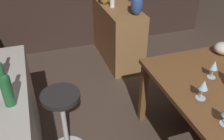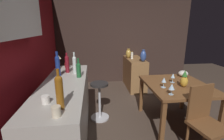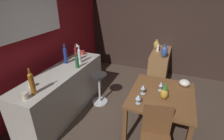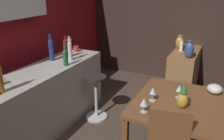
% 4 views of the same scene
% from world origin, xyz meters
% --- Properties ---
extents(ground_plane, '(9.00, 9.00, 0.00)m').
position_xyz_m(ground_plane, '(0.00, 0.00, 0.00)').
color(ground_plane, '#47382D').
extents(wall_kitchen_back, '(5.20, 0.33, 2.60)m').
position_xyz_m(wall_kitchen_back, '(-0.06, 2.08, 1.41)').
color(wall_kitchen_back, maroon).
rests_on(wall_kitchen_back, ground_plane).
extents(wall_side_right, '(0.10, 4.40, 2.60)m').
position_xyz_m(wall_side_right, '(2.55, 0.30, 1.30)').
color(wall_side_right, '#33231E').
rests_on(wall_side_right, ground_plane).
extents(dining_table, '(1.12, 0.99, 0.74)m').
position_xyz_m(dining_table, '(0.10, -0.37, 0.65)').
color(dining_table, brown).
rests_on(dining_table, ground_plane).
extents(kitchen_counter, '(2.10, 0.60, 0.90)m').
position_xyz_m(kitchen_counter, '(-0.07, 1.43, 0.45)').
color(kitchen_counter, '#B2ADA3').
rests_on(kitchen_counter, ground_plane).
extents(sideboard_cabinet, '(1.10, 0.44, 0.82)m').
position_xyz_m(sideboard_cabinet, '(1.95, -0.13, 0.41)').
color(sideboard_cabinet, olive).
rests_on(sideboard_cabinet, ground_plane).
extents(chair_near_window, '(0.47, 0.47, 0.94)m').
position_xyz_m(chair_near_window, '(-0.59, -0.41, 0.51)').
color(chair_near_window, brown).
rests_on(chair_near_window, ground_plane).
extents(bar_stool, '(0.34, 0.34, 0.70)m').
position_xyz_m(bar_stool, '(0.43, 0.91, 0.37)').
color(bar_stool, '#262323').
rests_on(bar_stool, ground_plane).
extents(wine_glass_left, '(0.08, 0.08, 0.16)m').
position_xyz_m(wine_glass_left, '(-0.01, -0.08, 0.86)').
color(wine_glass_left, silver).
rests_on(wine_glass_left, dining_table).
extents(wine_glass_right, '(0.07, 0.07, 0.16)m').
position_xyz_m(wine_glass_right, '(0.19, -0.34, 0.85)').
color(wine_glass_right, silver).
rests_on(wine_glass_right, dining_table).
extents(wine_glass_center, '(0.08, 0.08, 0.16)m').
position_xyz_m(wine_glass_center, '(-0.29, -0.08, 0.85)').
color(wine_glass_center, silver).
rests_on(wine_glass_center, dining_table).
extents(pineapple_centerpiece, '(0.12, 0.12, 0.27)m').
position_xyz_m(pineapple_centerpiece, '(-0.02, -0.41, 0.86)').
color(pineapple_centerpiece, gold).
rests_on(pineapple_centerpiece, dining_table).
extents(fruit_bowl, '(0.18, 0.18, 0.11)m').
position_xyz_m(fruit_bowl, '(0.50, -0.70, 0.80)').
color(fruit_bowl, beige).
rests_on(fruit_bowl, dining_table).
extents(wine_bottle_clear, '(0.06, 0.06, 0.36)m').
position_xyz_m(wine_bottle_clear, '(0.40, 1.31, 1.06)').
color(wine_bottle_clear, silver).
rests_on(wine_bottle_clear, kitchen_counter).
extents(wine_bottle_ruby, '(0.07, 0.07, 0.34)m').
position_xyz_m(wine_bottle_ruby, '(0.47, 1.44, 1.06)').
color(wine_bottle_ruby, maroon).
rests_on(wine_bottle_ruby, kitchen_counter).
extents(wine_bottle_amber, '(0.07, 0.07, 0.40)m').
position_xyz_m(wine_bottle_amber, '(-0.83, 1.32, 1.08)').
color(wine_bottle_amber, '#8C5114').
rests_on(wine_bottle_amber, kitchen_counter).
extents(wine_bottle_cobalt, '(0.07, 0.07, 0.40)m').
position_xyz_m(wine_bottle_cobalt, '(0.27, 1.56, 1.08)').
color(wine_bottle_cobalt, navy).
rests_on(wine_bottle_cobalt, kitchen_counter).
extents(wine_bottle_green, '(0.07, 0.07, 0.30)m').
position_xyz_m(wine_bottle_green, '(0.17, 1.23, 1.03)').
color(wine_bottle_green, '#1E592D').
rests_on(wine_bottle_green, kitchen_counter).
extents(cup_red, '(0.12, 0.09, 0.09)m').
position_xyz_m(cup_red, '(0.83, 1.50, 0.95)').
color(cup_red, red).
rests_on(cup_red, kitchen_counter).
extents(cup_white, '(0.11, 0.08, 0.09)m').
position_xyz_m(cup_white, '(-0.70, 1.50, 0.94)').
color(cup_white, white).
rests_on(cup_white, kitchen_counter).
extents(cup_cream, '(0.12, 0.08, 0.10)m').
position_xyz_m(cup_cream, '(-0.97, 1.33, 0.95)').
color(cup_cream, beige).
rests_on(cup_cream, kitchen_counter).
extents(counter_lamp, '(0.12, 0.12, 0.25)m').
position_xyz_m(counter_lamp, '(0.84, 1.66, 1.09)').
color(counter_lamp, '#A58447').
rests_on(counter_lamp, kitchen_counter).
extents(pillar_candle_tall, '(0.06, 0.06, 0.21)m').
position_xyz_m(pillar_candle_tall, '(1.92, -0.04, 0.91)').
color(pillar_candle_tall, white).
rests_on(pillar_candle_tall, sideboard_cabinet).
extents(vase_brass, '(0.15, 0.15, 0.25)m').
position_xyz_m(vase_brass, '(2.08, 0.03, 0.94)').
color(vase_brass, '#B78C38').
rests_on(vase_brass, sideboard_cabinet).
extents(vase_ceramic_blue, '(0.15, 0.15, 0.30)m').
position_xyz_m(vase_ceramic_blue, '(1.54, -0.23, 0.96)').
color(vase_ceramic_blue, '#334C8C').
rests_on(vase_ceramic_blue, sideboard_cabinet).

